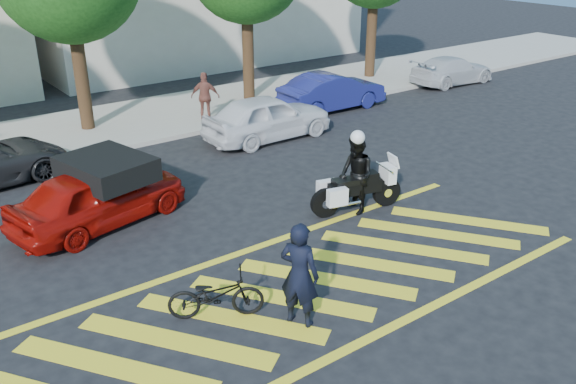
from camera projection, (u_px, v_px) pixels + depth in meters
ground at (306, 287)px, 11.85m from camera, size 90.00×90.00×0.00m
sidewalk at (89, 130)px, 20.66m from camera, size 60.00×5.00×0.15m
crosswalk at (304, 288)px, 11.83m from camera, size 12.33×4.00×0.01m
officer_bike at (299, 275)px, 10.42m from camera, size 0.75×0.85×1.96m
bicycle at (216, 295)px, 10.80m from camera, size 1.79×1.35×0.90m
police_motorcycle at (355, 189)px, 14.77m from camera, size 2.39×1.04×1.07m
officer_moto at (356, 175)px, 14.60m from camera, size 0.93×1.08×1.92m
red_convertible at (99, 196)px, 14.09m from camera, size 4.47×2.61×1.43m
parked_mid_right at (268, 117)px, 19.74m from camera, size 4.35×1.77×1.48m
parked_right at (332, 92)px, 22.91m from camera, size 4.27×1.57×1.40m
parked_far_right at (452, 70)px, 26.69m from camera, size 4.18×1.87×1.19m
pedestrian_right at (205, 97)px, 21.10m from camera, size 1.03×0.94×1.69m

